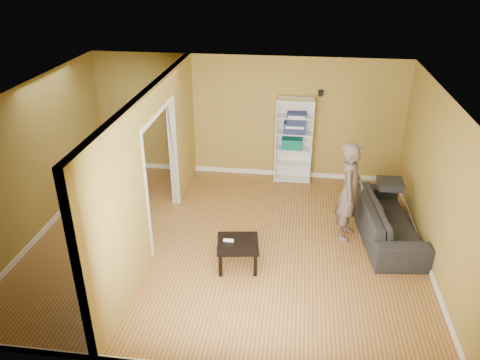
# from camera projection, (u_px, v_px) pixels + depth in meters

# --- Properties ---
(room_shell) EXTENTS (6.50, 6.50, 6.50)m
(room_shell) POSITION_uv_depth(u_px,v_px,m) (226.00, 174.00, 7.41)
(room_shell) COLOR olive
(room_shell) RESTS_ON ground
(partition) EXTENTS (0.22, 5.50, 2.60)m
(partition) POSITION_uv_depth(u_px,v_px,m) (153.00, 169.00, 7.55)
(partition) COLOR olive
(partition) RESTS_ON ground
(wall_speaker) EXTENTS (0.10, 0.10, 0.10)m
(wall_speaker) POSITION_uv_depth(u_px,v_px,m) (321.00, 93.00, 9.35)
(wall_speaker) COLOR black
(wall_speaker) RESTS_ON room_shell
(sofa) EXTENTS (2.33, 1.20, 0.85)m
(sofa) POSITION_uv_depth(u_px,v_px,m) (388.00, 214.00, 7.99)
(sofa) COLOR black
(sofa) RESTS_ON ground
(person) EXTENTS (0.86, 0.74, 2.04)m
(person) POSITION_uv_depth(u_px,v_px,m) (351.00, 184.00, 7.71)
(person) COLOR slate
(person) RESTS_ON ground
(bookshelf) EXTENTS (0.76, 0.33, 1.80)m
(bookshelf) POSITION_uv_depth(u_px,v_px,m) (294.00, 140.00, 9.78)
(bookshelf) COLOR white
(bookshelf) RESTS_ON ground
(paper_box_teal) EXTENTS (0.43, 0.28, 0.22)m
(paper_box_teal) POSITION_uv_depth(u_px,v_px,m) (292.00, 143.00, 9.76)
(paper_box_teal) COLOR #0E736D
(paper_box_teal) RESTS_ON bookshelf
(paper_box_navy_b) EXTENTS (0.44, 0.29, 0.23)m
(paper_box_navy_b) POSITION_uv_depth(u_px,v_px,m) (295.00, 127.00, 9.60)
(paper_box_navy_b) COLOR navy
(paper_box_navy_b) RESTS_ON bookshelf
(paper_box_navy_c) EXTENTS (0.40, 0.26, 0.20)m
(paper_box_navy_c) POSITION_uv_depth(u_px,v_px,m) (297.00, 118.00, 9.51)
(paper_box_navy_c) COLOR navy
(paper_box_navy_c) RESTS_ON bookshelf
(coffee_table) EXTENTS (0.64, 0.64, 0.42)m
(coffee_table) POSITION_uv_depth(u_px,v_px,m) (238.00, 246.00, 7.25)
(coffee_table) COLOR black
(coffee_table) RESTS_ON ground
(game_controller) EXTENTS (0.16, 0.04, 0.03)m
(game_controller) POSITION_uv_depth(u_px,v_px,m) (229.00, 240.00, 7.25)
(game_controller) COLOR white
(game_controller) RESTS_ON coffee_table
(dining_table) EXTENTS (1.27, 0.85, 0.80)m
(dining_table) POSITION_uv_depth(u_px,v_px,m) (104.00, 166.00, 9.05)
(dining_table) COLOR tan
(dining_table) RESTS_ON ground
(chair_left) EXTENTS (0.58, 0.58, 1.02)m
(chair_left) POSITION_uv_depth(u_px,v_px,m) (65.00, 175.00, 9.17)
(chair_left) COLOR #D8BB83
(chair_left) RESTS_ON ground
(chair_near) EXTENTS (0.45, 0.45, 0.87)m
(chair_near) POSITION_uv_depth(u_px,v_px,m) (97.00, 192.00, 8.69)
(chair_near) COLOR #CFB089
(chair_near) RESTS_ON ground
(chair_far) EXTENTS (0.49, 0.49, 0.90)m
(chair_far) POSITION_uv_depth(u_px,v_px,m) (119.00, 166.00, 9.69)
(chair_far) COLOR tan
(chair_far) RESTS_ON ground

